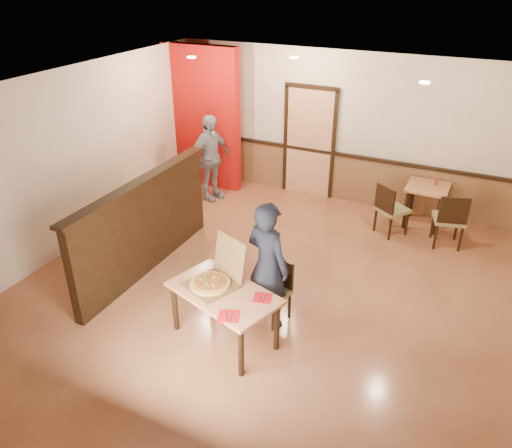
# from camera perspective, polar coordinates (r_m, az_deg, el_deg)

# --- Properties ---
(floor) EXTENTS (7.00, 7.00, 0.00)m
(floor) POSITION_cam_1_polar(r_m,az_deg,el_deg) (7.11, 2.08, -7.99)
(floor) COLOR #B46D46
(floor) RESTS_ON ground
(ceiling) EXTENTS (7.00, 7.00, 0.00)m
(ceiling) POSITION_cam_1_polar(r_m,az_deg,el_deg) (5.92, 2.56, 14.53)
(ceiling) COLOR black
(ceiling) RESTS_ON wall_back
(wall_back) EXTENTS (7.00, 0.00, 7.00)m
(wall_back) POSITION_cam_1_polar(r_m,az_deg,el_deg) (9.49, 10.91, 10.50)
(wall_back) COLOR #FFECC7
(wall_back) RESTS_ON floor
(wall_left) EXTENTS (0.00, 7.00, 7.00)m
(wall_left) POSITION_cam_1_polar(r_m,az_deg,el_deg) (8.29, -20.62, 6.63)
(wall_left) COLOR #FFECC7
(wall_left) RESTS_ON floor
(wainscot_back) EXTENTS (7.00, 0.04, 0.90)m
(wainscot_back) POSITION_cam_1_polar(r_m,az_deg,el_deg) (9.79, 10.37, 5.15)
(wainscot_back) COLOR brown
(wainscot_back) RESTS_ON floor
(chair_rail_back) EXTENTS (7.00, 0.06, 0.06)m
(chair_rail_back) POSITION_cam_1_polar(r_m,az_deg,el_deg) (9.60, 10.57, 7.69)
(chair_rail_back) COLOR black
(chair_rail_back) RESTS_ON wall_back
(back_door) EXTENTS (0.90, 0.06, 2.10)m
(back_door) POSITION_cam_1_polar(r_m,az_deg,el_deg) (9.78, 6.11, 9.21)
(back_door) COLOR tan
(back_door) RESTS_ON wall_back
(booth_partition) EXTENTS (0.20, 3.10, 1.44)m
(booth_partition) POSITION_cam_1_polar(r_m,az_deg,el_deg) (7.47, -12.63, -0.14)
(booth_partition) COLOR black
(booth_partition) RESTS_ON floor
(red_accent_panel) EXTENTS (1.60, 0.20, 2.78)m
(red_accent_panel) POSITION_cam_1_polar(r_m,az_deg,el_deg) (10.15, -6.16, 11.97)
(red_accent_panel) COLOR #AE0F0C
(red_accent_panel) RESTS_ON floor
(spot_a) EXTENTS (0.14, 0.14, 0.02)m
(spot_a) POSITION_cam_1_polar(r_m,az_deg,el_deg) (8.54, -7.38, 18.38)
(spot_a) COLOR beige
(spot_a) RESTS_ON ceiling
(spot_b) EXTENTS (0.14, 0.14, 0.02)m
(spot_b) POSITION_cam_1_polar(r_m,az_deg,el_deg) (8.49, 4.37, 18.46)
(spot_b) COLOR beige
(spot_b) RESTS_ON ceiling
(spot_c) EXTENTS (0.14, 0.14, 0.02)m
(spot_c) POSITION_cam_1_polar(r_m,az_deg,el_deg) (6.99, 18.72, 15.08)
(spot_c) COLOR beige
(spot_c) RESTS_ON ceiling
(main_table) EXTENTS (1.49, 1.13, 0.71)m
(main_table) POSITION_cam_1_polar(r_m,az_deg,el_deg) (6.01, -3.69, -8.53)
(main_table) COLOR tan
(main_table) RESTS_ON floor
(diner_chair) EXTENTS (0.50, 0.50, 0.83)m
(diner_chair) POSITION_cam_1_polar(r_m,az_deg,el_deg) (6.45, 2.12, -7.29)
(diner_chair) COLOR olive
(diner_chair) RESTS_ON floor
(side_chair_left) EXTENTS (0.62, 0.62, 0.90)m
(side_chair_left) POSITION_cam_1_polar(r_m,az_deg,el_deg) (8.66, 15.06, 1.80)
(side_chair_left) COLOR olive
(side_chair_left) RESTS_ON floor
(side_chair_right) EXTENTS (0.57, 0.57, 0.95)m
(side_chair_right) POSITION_cam_1_polar(r_m,az_deg,el_deg) (8.55, 21.29, 0.63)
(side_chair_right) COLOR olive
(side_chair_right) RESTS_ON floor
(side_table) EXTENTS (0.70, 0.70, 0.74)m
(side_table) POSITION_cam_1_polar(r_m,az_deg,el_deg) (9.12, 18.90, 3.10)
(side_table) COLOR tan
(side_table) RESTS_ON floor
(diner) EXTENTS (0.72, 0.58, 1.71)m
(diner) POSITION_cam_1_polar(r_m,az_deg,el_deg) (6.13, 1.33, -4.79)
(diner) COLOR black
(diner) RESTS_ON floor
(passerby) EXTENTS (0.68, 1.06, 1.67)m
(passerby) POSITION_cam_1_polar(r_m,az_deg,el_deg) (9.59, -5.30, 7.50)
(passerby) COLOR gray
(passerby) RESTS_ON floor
(pizza_box) EXTENTS (0.72, 0.77, 0.55)m
(pizza_box) POSITION_cam_1_polar(r_m,az_deg,el_deg) (6.02, -4.85, -6.44)
(pizza_box) COLOR brown
(pizza_box) RESTS_ON main_table
(pizza) EXTENTS (0.63, 0.63, 0.03)m
(pizza) POSITION_cam_1_polar(r_m,az_deg,el_deg) (6.00, -5.27, -6.76)
(pizza) COLOR gold
(pizza) RESTS_ON pizza_box
(napkin_near) EXTENTS (0.30, 0.30, 0.01)m
(napkin_near) POSITION_cam_1_polar(r_m,az_deg,el_deg) (5.57, -3.14, -10.46)
(napkin_near) COLOR red
(napkin_near) RESTS_ON main_table
(napkin_far) EXTENTS (0.25, 0.25, 0.01)m
(napkin_far) POSITION_cam_1_polar(r_m,az_deg,el_deg) (5.83, 0.72, -8.43)
(napkin_far) COLOR red
(napkin_far) RESTS_ON main_table
(condiment) EXTENTS (0.06, 0.06, 0.14)m
(condiment) POSITION_cam_1_polar(r_m,az_deg,el_deg) (9.13, 19.87, 4.65)
(condiment) COLOR #93391A
(condiment) RESTS_ON side_table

